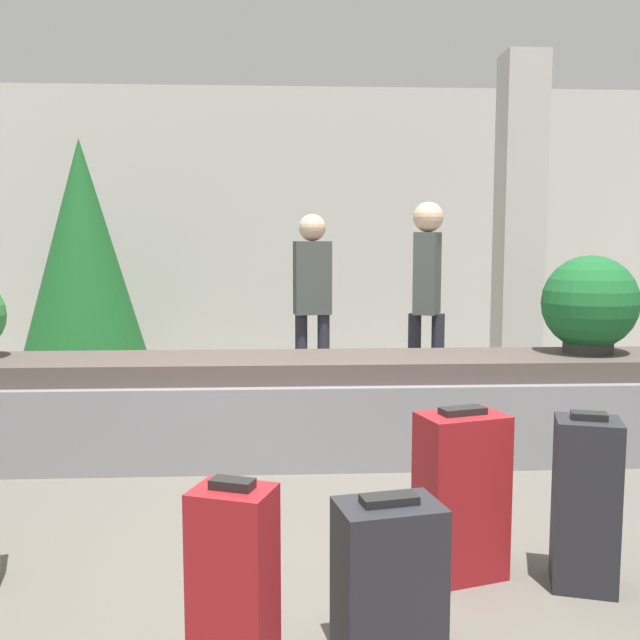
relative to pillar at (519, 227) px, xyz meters
The scene contains 12 objects.
ground_plane 4.41m from the pillar, 118.92° to the right, with size 18.00×18.00×0.00m, color #59544C.
back_wall 2.53m from the pillar, 141.84° to the left, with size 18.00×0.06×3.20m.
carousel 3.03m from the pillar, 136.35° to the right, with size 7.11×0.86×0.69m.
pillar is the anchor object (origin of this frame).
suitcase_2 4.90m from the pillar, 113.42° to the right, with size 0.40×0.32×0.59m.
suitcase_3 4.16m from the pillar, 104.10° to the right, with size 0.32×0.30×0.76m.
suitcase_4 5.30m from the pillar, 117.68° to the right, with size 0.29×0.26×0.74m.
suitcase_6 4.19m from the pillar, 111.50° to the right, with size 0.41×0.33×0.75m.
potted_plant_0 1.92m from the pillar, 92.80° to the right, with size 0.66×0.66×0.69m.
traveler_0 1.39m from the pillar, 142.97° to the right, with size 0.31×0.36×1.79m.
traveler_1 2.09m from the pillar, 169.43° to the right, with size 0.34×0.24×1.71m.
decorated_tree 4.15m from the pillar, behind, with size 1.26×1.26×2.43m.
Camera 1 is at (-0.25, -3.09, 1.46)m, focal length 40.00 mm.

